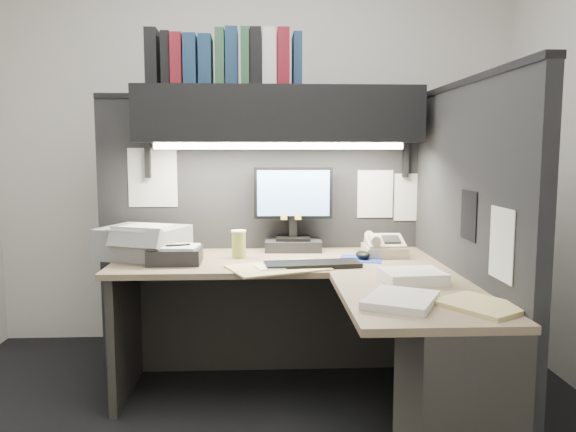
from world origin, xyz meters
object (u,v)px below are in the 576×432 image
object	(u,v)px
desk	(352,347)
keyboard	(312,264)
printer	(143,242)
coffee_cup	(239,245)
notebook_stack	(175,256)
telephone	(384,247)
overhead_shelf	(279,115)
monitor	(293,218)

from	to	relation	value
desk	keyboard	bearing A→B (deg)	111.96
keyboard	printer	xyz separation A→B (m)	(-0.89, 0.29, 0.07)
coffee_cup	notebook_stack	xyz separation A→B (m)	(-0.32, -0.13, -0.03)
telephone	printer	size ratio (longest dim) A/B	0.56
overhead_shelf	notebook_stack	world-z (taller)	overhead_shelf
overhead_shelf	keyboard	world-z (taller)	overhead_shelf
keyboard	notebook_stack	xyz separation A→B (m)	(-0.70, 0.12, 0.03)
printer	notebook_stack	world-z (taller)	printer
monitor	printer	distance (m)	0.84
keyboard	telephone	xyz separation A→B (m)	(0.42, 0.28, 0.03)
monitor	keyboard	world-z (taller)	monitor
keyboard	printer	bearing A→B (deg)	155.70
keyboard	telephone	bearing A→B (deg)	27.08
desk	keyboard	size ratio (longest dim) A/B	3.59
printer	notebook_stack	size ratio (longest dim) A/B	1.57
desk	notebook_stack	world-z (taller)	notebook_stack
notebook_stack	overhead_shelf	bearing A→B (deg)	26.75
coffee_cup	notebook_stack	bearing A→B (deg)	-158.57
telephone	notebook_stack	xyz separation A→B (m)	(-1.12, -0.16, -0.01)
monitor	notebook_stack	bearing A→B (deg)	-150.02
overhead_shelf	telephone	bearing A→B (deg)	-11.23
coffee_cup	desk	bearing A→B (deg)	-49.29
overhead_shelf	printer	size ratio (longest dim) A/B	3.74
coffee_cup	notebook_stack	size ratio (longest dim) A/B	0.53
overhead_shelf	notebook_stack	size ratio (longest dim) A/B	5.87
keyboard	coffee_cup	distance (m)	0.45
telephone	overhead_shelf	bearing A→B (deg)	169.08
desk	coffee_cup	bearing A→B (deg)	130.71
desk	coffee_cup	world-z (taller)	coffee_cup
monitor	notebook_stack	size ratio (longest dim) A/B	1.82
overhead_shelf	notebook_stack	xyz separation A→B (m)	(-0.54, -0.27, -0.73)
desk	notebook_stack	distance (m)	1.02
monitor	desk	bearing A→B (deg)	-72.96
keyboard	printer	world-z (taller)	printer
monitor	printer	xyz separation A→B (m)	(-0.82, -0.16, -0.11)
desk	telephone	distance (m)	0.77
keyboard	telephone	world-z (taller)	telephone
desk	coffee_cup	size ratio (longest dim) A/B	12.16
printer	notebook_stack	bearing A→B (deg)	-20.03
telephone	notebook_stack	size ratio (longest dim) A/B	0.88
keyboard	telephone	distance (m)	0.51
keyboard	coffee_cup	size ratio (longest dim) A/B	3.39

